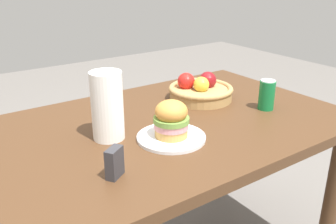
# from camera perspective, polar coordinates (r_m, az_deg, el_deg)

# --- Properties ---
(dining_table) EXTENTS (1.40, 0.90, 0.75)m
(dining_table) POSITION_cam_1_polar(r_m,az_deg,el_deg) (1.48, 0.20, -5.05)
(dining_table) COLOR #4C301C
(dining_table) RESTS_ON ground_plane
(plate) EXTENTS (0.24, 0.24, 0.01)m
(plate) POSITION_cam_1_polar(r_m,az_deg,el_deg) (1.30, 0.50, -3.93)
(plate) COLOR white
(plate) RESTS_ON dining_table
(sandwich) EXTENTS (0.12, 0.12, 0.13)m
(sandwich) POSITION_cam_1_polar(r_m,az_deg,el_deg) (1.27, 0.51, -1.07)
(sandwich) COLOR tan
(sandwich) RESTS_ON plate
(soda_can) EXTENTS (0.07, 0.07, 0.13)m
(soda_can) POSITION_cam_1_polar(r_m,az_deg,el_deg) (1.60, 14.95, 2.56)
(soda_can) COLOR #147238
(soda_can) RESTS_ON dining_table
(fruit_basket) EXTENTS (0.29, 0.29, 0.12)m
(fruit_basket) POSITION_cam_1_polar(r_m,az_deg,el_deg) (1.68, 4.98, 3.35)
(fruit_basket) COLOR tan
(fruit_basket) RESTS_ON dining_table
(paper_towel_roll) EXTENTS (0.11, 0.11, 0.24)m
(paper_towel_roll) POSITION_cam_1_polar(r_m,az_deg,el_deg) (1.27, -9.27, 0.89)
(paper_towel_roll) COLOR white
(paper_towel_roll) RESTS_ON dining_table
(napkin_holder) EXTENTS (0.07, 0.06, 0.09)m
(napkin_holder) POSITION_cam_1_polar(r_m,az_deg,el_deg) (1.07, -8.24, -7.72)
(napkin_holder) COLOR #333338
(napkin_holder) RESTS_ON dining_table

